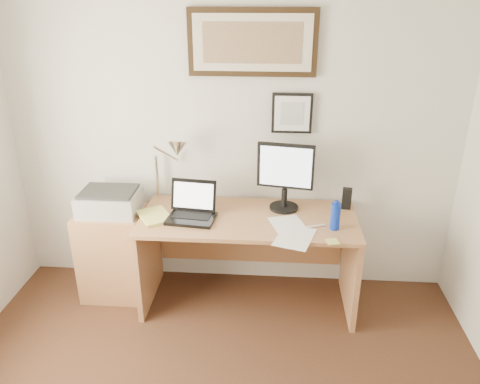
# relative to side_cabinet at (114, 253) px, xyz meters

# --- Properties ---
(wall_back) EXTENTS (3.50, 0.02, 2.50)m
(wall_back) POSITION_rel_side_cabinet_xyz_m (0.92, 0.32, 0.89)
(wall_back) COLOR silver
(wall_back) RESTS_ON ground
(side_cabinet) EXTENTS (0.50, 0.40, 0.73)m
(side_cabinet) POSITION_rel_side_cabinet_xyz_m (0.00, 0.00, 0.00)
(side_cabinet) COLOR #A16B43
(side_cabinet) RESTS_ON floor
(water_bottle) EXTENTS (0.07, 0.07, 0.19)m
(water_bottle) POSITION_rel_side_cabinet_xyz_m (1.68, -0.19, 0.48)
(water_bottle) COLOR #0D2BAD
(water_bottle) RESTS_ON desk
(bottle_cap) EXTENTS (0.03, 0.03, 0.02)m
(bottle_cap) POSITION_rel_side_cabinet_xyz_m (1.68, -0.19, 0.59)
(bottle_cap) COLOR #0D2BAD
(bottle_cap) RESTS_ON water_bottle
(speaker) EXTENTS (0.08, 0.07, 0.16)m
(speaker) POSITION_rel_side_cabinet_xyz_m (1.81, 0.16, 0.46)
(speaker) COLOR black
(speaker) RESTS_ON desk
(paper_sheet_a) EXTENTS (0.31, 0.37, 0.00)m
(paper_sheet_a) POSITION_rel_side_cabinet_xyz_m (1.37, -0.17, 0.39)
(paper_sheet_a) COLOR white
(paper_sheet_a) RESTS_ON desk
(paper_sheet_b) EXTENTS (0.32, 0.38, 0.00)m
(paper_sheet_b) POSITION_rel_side_cabinet_xyz_m (1.40, -0.34, 0.39)
(paper_sheet_b) COLOR white
(paper_sheet_b) RESTS_ON desk
(sticky_pad) EXTENTS (0.09, 0.09, 0.01)m
(sticky_pad) POSITION_rel_side_cabinet_xyz_m (1.65, -0.39, 0.39)
(sticky_pad) COLOR #D7D766
(sticky_pad) RESTS_ON desk
(marker_pen) EXTENTS (0.14, 0.06, 0.02)m
(marker_pen) POSITION_rel_side_cabinet_xyz_m (1.56, -0.17, 0.39)
(marker_pen) COLOR silver
(marker_pen) RESTS_ON desk
(book) EXTENTS (0.33, 0.35, 0.02)m
(book) POSITION_rel_side_cabinet_xyz_m (0.30, -0.16, 0.40)
(book) COLOR #DCD967
(book) RESTS_ON desk
(desk) EXTENTS (1.60, 0.70, 0.75)m
(desk) POSITION_rel_side_cabinet_xyz_m (1.07, 0.04, 0.15)
(desk) COLOR #A16B43
(desk) RESTS_ON floor
(laptop) EXTENTS (0.37, 0.33, 0.26)m
(laptop) POSITION_rel_side_cabinet_xyz_m (0.66, -0.08, 0.44)
(laptop) COLOR black
(laptop) RESTS_ON desk
(lcd_monitor) EXTENTS (0.42, 0.22, 0.52)m
(lcd_monitor) POSITION_rel_side_cabinet_xyz_m (1.33, 0.11, 0.68)
(lcd_monitor) COLOR black
(lcd_monitor) RESTS_ON desk
(printer) EXTENTS (0.44, 0.34, 0.18)m
(printer) POSITION_rel_side_cabinet_xyz_m (0.01, 0.00, 0.45)
(printer) COLOR #A2A2A4
(printer) RESTS_ON side_cabinet
(desk_lamp) EXTENTS (0.29, 0.27, 0.53)m
(desk_lamp) POSITION_rel_side_cabinet_xyz_m (0.51, 0.13, 0.82)
(desk_lamp) COLOR silver
(desk_lamp) RESTS_ON desk
(picture_large) EXTENTS (0.92, 0.04, 0.47)m
(picture_large) POSITION_rel_side_cabinet_xyz_m (1.07, 0.29, 1.59)
(picture_large) COLOR black
(picture_large) RESTS_ON wall_back
(picture_small) EXTENTS (0.30, 0.03, 0.30)m
(picture_small) POSITION_rel_side_cabinet_xyz_m (1.37, 0.29, 1.09)
(picture_small) COLOR black
(picture_small) RESTS_ON wall_back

